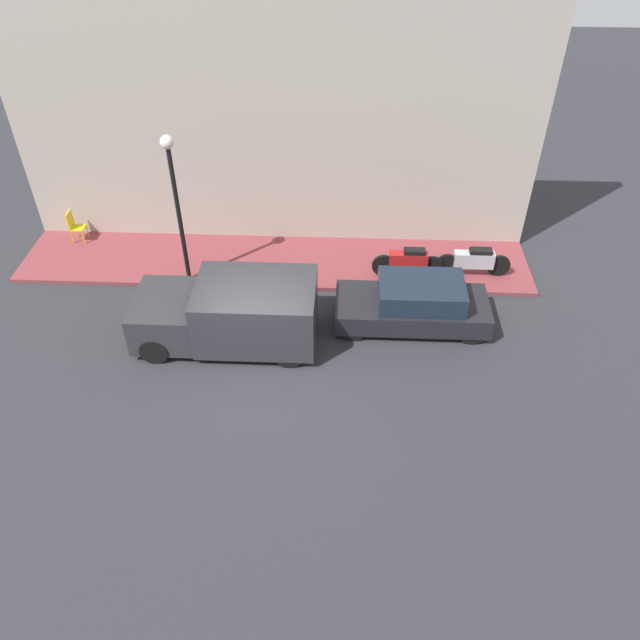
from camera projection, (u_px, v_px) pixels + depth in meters
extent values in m
plane|color=#2D2D33|center=(257.00, 366.00, 14.94)|extent=(60.00, 60.00, 0.00)
cube|color=brown|center=(275.00, 261.00, 18.23)|extent=(2.59, 14.69, 0.11)
cube|color=#B2A899|center=(274.00, 115.00, 16.89)|extent=(0.30, 14.69, 7.75)
cube|color=black|center=(411.00, 309.00, 15.89)|extent=(1.64, 3.87, 0.55)
cube|color=#192333|center=(421.00, 292.00, 15.53)|extent=(1.44, 2.13, 0.56)
cylinder|color=black|center=(353.00, 329.00, 15.49)|extent=(0.20, 0.62, 0.62)
cylinder|color=black|center=(354.00, 295.00, 16.56)|extent=(0.20, 0.62, 0.62)
cylinder|color=black|center=(473.00, 333.00, 15.39)|extent=(0.20, 0.62, 0.62)
cylinder|color=black|center=(465.00, 298.00, 16.46)|extent=(0.20, 0.62, 0.62)
cube|color=#2D2D33|center=(257.00, 311.00, 15.08)|extent=(2.04, 2.86, 1.46)
cube|color=#2D2D33|center=(168.00, 315.00, 15.29)|extent=(1.93, 1.54, 1.02)
cube|color=#192333|center=(157.00, 306.00, 15.12)|extent=(1.73, 0.85, 0.41)
cylinder|color=black|center=(154.00, 350.00, 14.84)|extent=(0.22, 0.70, 0.70)
cylinder|color=black|center=(171.00, 304.00, 16.21)|extent=(0.22, 0.70, 0.70)
cylinder|color=black|center=(289.00, 354.00, 14.73)|extent=(0.22, 0.70, 0.70)
cylinder|color=black|center=(294.00, 308.00, 16.10)|extent=(0.22, 0.70, 0.70)
cube|color=#B7B7BF|center=(474.00, 260.00, 17.32)|extent=(0.30, 1.11, 0.46)
cube|color=black|center=(481.00, 251.00, 17.14)|extent=(0.27, 0.60, 0.12)
cylinder|color=black|center=(447.00, 264.00, 17.46)|extent=(0.10, 0.64, 0.64)
cylinder|color=black|center=(499.00, 266.00, 17.42)|extent=(0.10, 0.64, 0.64)
cube|color=#B21E1E|center=(408.00, 260.00, 17.26)|extent=(0.30, 1.06, 0.48)
cube|color=black|center=(415.00, 251.00, 17.07)|extent=(0.27, 0.58, 0.12)
cylinder|color=black|center=(384.00, 265.00, 17.41)|extent=(0.10, 0.65, 0.65)
cylinder|color=black|center=(432.00, 267.00, 17.36)|extent=(0.10, 0.65, 0.65)
cylinder|color=black|center=(179.00, 217.00, 16.23)|extent=(0.12, 0.12, 3.92)
sphere|color=silver|center=(167.00, 142.00, 14.91)|extent=(0.35, 0.35, 0.35)
cube|color=yellow|center=(78.00, 228.00, 18.74)|extent=(0.40, 0.40, 0.04)
cube|color=yellow|center=(70.00, 220.00, 18.58)|extent=(0.40, 0.04, 0.50)
cylinder|color=yellow|center=(84.00, 237.00, 18.75)|extent=(0.04, 0.04, 0.42)
cylinder|color=yellow|center=(87.00, 231.00, 19.02)|extent=(0.04, 0.04, 0.42)
cylinder|color=yellow|center=(72.00, 237.00, 18.76)|extent=(0.04, 0.04, 0.42)
cylinder|color=yellow|center=(76.00, 231.00, 19.03)|extent=(0.04, 0.04, 0.42)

